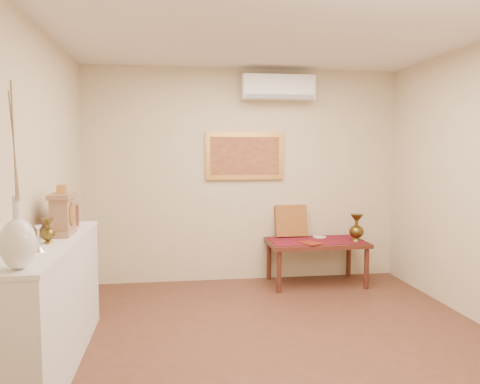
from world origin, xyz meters
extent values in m
plane|color=brown|center=(0.00, 0.00, 0.00)|extent=(4.50, 4.50, 0.00)
plane|color=silver|center=(0.00, 0.00, 2.70)|extent=(4.50, 4.50, 0.00)
cube|color=beige|center=(0.00, 2.25, 1.35)|extent=(4.00, 0.02, 2.70)
cube|color=beige|center=(0.00, -2.25, 1.35)|extent=(4.00, 0.02, 2.70)
cube|color=beige|center=(-2.00, 0.00, 1.35)|extent=(0.02, 4.50, 2.70)
cube|color=maroon|center=(0.85, 1.88, 0.55)|extent=(1.14, 0.59, 0.01)
cylinder|color=silver|center=(0.94, 2.05, 0.56)|extent=(0.17, 0.17, 0.01)
cube|color=maroon|center=(0.71, 1.68, 0.56)|extent=(0.27, 0.30, 0.01)
cube|color=maroon|center=(0.60, 2.17, 0.76)|extent=(0.41, 0.18, 0.42)
cube|color=silver|center=(-1.82, 0.00, 0.47)|extent=(0.35, 2.00, 0.95)
cube|color=silver|center=(-1.82, 0.00, 0.96)|extent=(0.37, 2.02, 0.03)
cube|color=#9F7251|center=(-1.80, 0.27, 1.00)|extent=(0.16, 0.36, 0.05)
cube|color=#9F7251|center=(-1.80, 0.27, 1.16)|extent=(0.14, 0.30, 0.25)
cylinder|color=beige|center=(-1.72, 0.27, 1.16)|extent=(0.01, 0.17, 0.17)
cylinder|color=#C88C40|center=(-1.72, 0.27, 1.16)|extent=(0.01, 0.19, 0.19)
cube|color=#9F7251|center=(-1.80, 0.27, 1.30)|extent=(0.17, 0.34, 0.04)
cube|color=#C88C40|center=(-1.80, 0.27, 1.35)|extent=(0.06, 0.11, 0.07)
cube|color=#9F7251|center=(-1.82, 0.54, 1.09)|extent=(0.15, 0.20, 0.22)
cube|color=#4E2117|center=(-1.75, 0.54, 1.04)|extent=(0.01, 0.17, 0.09)
cube|color=#4E2117|center=(-1.75, 0.54, 1.14)|extent=(0.01, 0.17, 0.09)
cube|color=#9F7251|center=(-1.82, 0.54, 1.21)|extent=(0.16, 0.21, 0.02)
cube|color=#4E2117|center=(0.85, 1.88, 0.53)|extent=(1.20, 0.70, 0.05)
cylinder|color=#4E2117|center=(0.31, 1.59, 0.25)|extent=(0.06, 0.06, 0.50)
cylinder|color=#4E2117|center=(1.39, 1.59, 0.25)|extent=(0.06, 0.06, 0.50)
cylinder|color=#4E2117|center=(0.31, 2.17, 0.25)|extent=(0.06, 0.06, 0.50)
cylinder|color=#4E2117|center=(1.39, 2.17, 0.25)|extent=(0.06, 0.06, 0.50)
cube|color=#C88C40|center=(0.00, 2.23, 1.60)|extent=(1.00, 0.05, 0.60)
cube|color=#A66039|center=(0.00, 2.20, 1.60)|extent=(0.88, 0.01, 0.48)
cube|color=white|center=(0.40, 2.12, 2.45)|extent=(0.90, 0.24, 0.30)
cube|color=gray|center=(0.40, 2.00, 2.33)|extent=(0.86, 0.02, 0.05)
camera|label=1|loc=(-0.91, -3.67, 1.66)|focal=35.00mm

